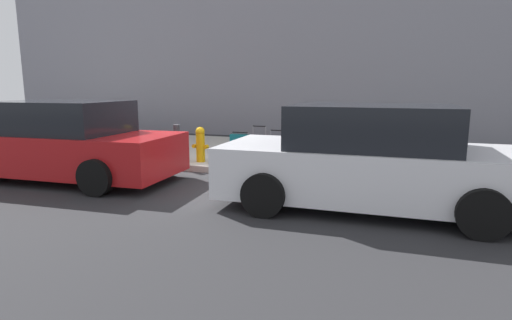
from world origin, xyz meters
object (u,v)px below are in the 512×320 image
suitcase_maroon_4 (259,150)px  suitcase_silver_0 (353,156)px  suitcase_black_1 (328,153)px  bollard_post (177,143)px  suitcase_olive_3 (279,154)px  parked_car_white_0 (370,160)px  suitcase_teal_5 (240,149)px  parking_meter (417,132)px  suitcase_navy_2 (303,154)px  fire_hydrant (200,144)px  parked_car_red_1 (63,143)px

suitcase_maroon_4 → suitcase_silver_0: bearing=177.8°
suitcase_black_1 → bollard_post: size_ratio=0.89×
suitcase_silver_0 → bollard_post: (3.94, 0.13, 0.10)m
suitcase_olive_3 → parked_car_white_0: bearing=135.2°
suitcase_teal_5 → parking_meter: 3.66m
suitcase_black_1 → suitcase_maroon_4: bearing=-0.8°
suitcase_olive_3 → suitcase_teal_5: size_ratio=1.10×
suitcase_black_1 → bollard_post: bollard_post is taller
suitcase_silver_0 → suitcase_black_1: bearing=-6.2°
suitcase_black_1 → bollard_post: bearing=3.0°
suitcase_navy_2 → parking_meter: bearing=-174.0°
suitcase_teal_5 → fire_hydrant: fire_hydrant is taller
suitcase_teal_5 → fire_hydrant: bearing=3.0°
suitcase_navy_2 → suitcase_olive_3: suitcase_olive_3 is taller
suitcase_black_1 → suitcase_olive_3: size_ratio=0.94×
suitcase_silver_0 → parked_car_red_1: size_ratio=0.18×
bollard_post → suitcase_navy_2: bearing=-176.7°
suitcase_silver_0 → suitcase_black_1: 0.51m
suitcase_olive_3 → parking_meter: bearing=-175.8°
suitcase_black_1 → fire_hydrant: 2.91m
parking_meter → parked_car_red_1: 6.97m
suitcase_maroon_4 → parked_car_red_1: parked_car_red_1 is taller
bollard_post → parked_car_white_0: 4.74m
suitcase_maroon_4 → bollard_post: 1.93m
suitcase_olive_3 → parking_meter: parking_meter is taller
suitcase_maroon_4 → parked_car_red_1: (3.43, 2.01, 0.27)m
suitcase_teal_5 → parked_car_white_0: parked_car_white_0 is taller
suitcase_teal_5 → parked_car_white_0: (-2.91, 2.00, 0.27)m
suitcase_navy_2 → parked_car_red_1: (4.41, 1.97, 0.28)m
suitcase_navy_2 → suitcase_teal_5: size_ratio=0.95×
parked_car_white_0 → suitcase_olive_3: bearing=-44.8°
suitcase_black_1 → parking_meter: size_ratio=0.59×
suitcase_olive_3 → fire_hydrant: bearing=1.5°
fire_hydrant → suitcase_teal_5: bearing=-177.0°
parked_car_white_0 → suitcase_navy_2: bearing=-52.9°
suitcase_teal_5 → parked_car_red_1: (2.98, 2.00, 0.26)m
suitcase_maroon_4 → parking_meter: bearing=-176.5°
parked_car_red_1 → parked_car_white_0: bearing=-180.0°
fire_hydrant → parking_meter: bearing=-176.9°
suitcase_silver_0 → parked_car_red_1: bearing=19.5°
suitcase_olive_3 → suitcase_maroon_4: (0.46, -0.01, 0.04)m
suitcase_navy_2 → bollard_post: (2.90, 0.17, 0.11)m
parking_meter → parked_car_white_0: 2.33m
suitcase_black_1 → suitcase_maroon_4: (1.51, -0.02, -0.02)m
suitcase_navy_2 → suitcase_maroon_4: 0.98m
fire_hydrant → parked_car_white_0: parked_car_white_0 is taller
parked_car_white_0 → parked_car_red_1: parked_car_white_0 is taller
suitcase_olive_3 → suitcase_maroon_4: 0.46m
suitcase_navy_2 → parking_meter: 2.27m
suitcase_black_1 → suitcase_teal_5: 1.95m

